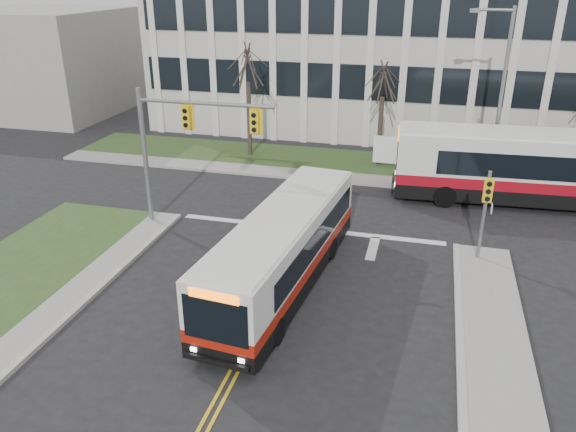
{
  "coord_description": "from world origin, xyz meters",
  "views": [
    {
      "loc": [
        4.81,
        -14.32,
        10.72
      ],
      "look_at": [
        -0.17,
        4.98,
        2.0
      ],
      "focal_mm": 35.0,
      "sensor_mm": 36.0,
      "label": 1
    }
  ],
  "objects_px": {
    "streetlight": "(499,89)",
    "directory_sign": "(386,150)",
    "bus_main": "(283,251)",
    "bus_cross": "(534,170)"
  },
  "relations": [
    {
      "from": "streetlight",
      "to": "bus_cross",
      "type": "bearing_deg",
      "value": -48.19
    },
    {
      "from": "directory_sign",
      "to": "bus_main",
      "type": "xyz_separation_m",
      "value": [
        -2.37,
        -14.37,
        0.25
      ]
    },
    {
      "from": "directory_sign",
      "to": "bus_cross",
      "type": "relative_size",
      "value": 0.15
    },
    {
      "from": "streetlight",
      "to": "directory_sign",
      "type": "height_order",
      "value": "streetlight"
    },
    {
      "from": "bus_main",
      "to": "bus_cross",
      "type": "bearing_deg",
      "value": 53.51
    },
    {
      "from": "directory_sign",
      "to": "bus_cross",
      "type": "bearing_deg",
      "value": -25.02
    },
    {
      "from": "directory_sign",
      "to": "bus_main",
      "type": "height_order",
      "value": "bus_main"
    },
    {
      "from": "directory_sign",
      "to": "bus_main",
      "type": "distance_m",
      "value": 14.56
    },
    {
      "from": "bus_main",
      "to": "bus_cross",
      "type": "distance_m",
      "value": 14.68
    },
    {
      "from": "streetlight",
      "to": "bus_main",
      "type": "xyz_separation_m",
      "value": [
        -7.9,
        -13.07,
        -3.77
      ]
    }
  ]
}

